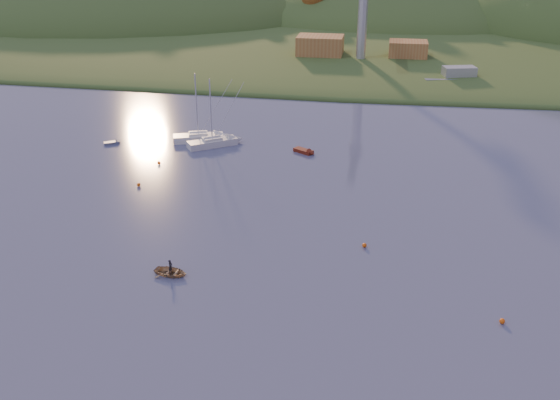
% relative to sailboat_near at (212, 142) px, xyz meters
% --- Properties ---
extents(far_shore, '(620.00, 220.00, 1.50)m').
position_rel_sailboat_near_xyz_m(far_shore, '(18.16, 169.10, -0.71)').
color(far_shore, '#2C431A').
rests_on(far_shore, ground).
extents(shore_slope, '(640.00, 150.00, 7.00)m').
position_rel_sailboat_near_xyz_m(shore_slope, '(18.16, 104.10, -0.71)').
color(shore_slope, '#2C431A').
rests_on(shore_slope, ground).
extents(hill_left, '(170.00, 140.00, 44.00)m').
position_rel_sailboat_near_xyz_m(hill_left, '(-71.84, 139.10, -0.71)').
color(hill_left, '#2C431A').
rests_on(hill_left, ground).
extents(hill_center, '(140.00, 120.00, 36.00)m').
position_rel_sailboat_near_xyz_m(hill_center, '(28.16, 149.10, -0.71)').
color(hill_center, '#2C431A').
rests_on(hill_center, ground).
extents(hillside_trees, '(280.00, 50.00, 32.00)m').
position_rel_sailboat_near_xyz_m(hillside_trees, '(18.16, 124.10, -0.71)').
color(hillside_trees, '#23481A').
rests_on(hillside_trees, ground).
extents(wharf, '(42.00, 16.00, 2.40)m').
position_rel_sailboat_near_xyz_m(wharf, '(23.16, 61.10, 0.49)').
color(wharf, slate).
rests_on(wharf, ground).
extents(shed_west, '(11.00, 8.00, 4.80)m').
position_rel_sailboat_near_xyz_m(shed_west, '(10.16, 62.10, 4.09)').
color(shed_west, '#9F6535').
rests_on(shed_west, wharf).
extents(shed_east, '(9.00, 7.00, 4.00)m').
position_rel_sailboat_near_xyz_m(shed_east, '(31.16, 63.10, 3.69)').
color(shed_east, '#9F6535').
rests_on(shed_east, wharf).
extents(sailboat_near, '(7.72, 6.44, 10.83)m').
position_rel_sailboat_near_xyz_m(sailboat_near, '(0.00, 0.00, 0.00)').
color(sailboat_near, silver).
rests_on(sailboat_near, ground).
extents(sailboat_far, '(8.35, 4.85, 11.11)m').
position_rel_sailboat_near_xyz_m(sailboat_far, '(-2.89, 2.01, 0.01)').
color(sailboat_far, white).
rests_on(sailboat_far, ground).
extents(canoe, '(3.78, 2.94, 0.72)m').
position_rel_sailboat_near_xyz_m(canoe, '(6.26, -38.68, -0.35)').
color(canoe, '#A28259').
rests_on(canoe, ground).
extents(paddler, '(0.42, 0.58, 1.47)m').
position_rel_sailboat_near_xyz_m(paddler, '(6.26, -38.68, 0.02)').
color(paddler, black).
rests_on(paddler, ground).
extents(red_tender, '(3.82, 3.10, 1.27)m').
position_rel_sailboat_near_xyz_m(red_tender, '(15.22, -0.86, -0.45)').
color(red_tender, '#5B1A0D').
rests_on(red_tender, ground).
extents(grey_dinghy, '(2.79, 2.24, 1.00)m').
position_rel_sailboat_near_xyz_m(grey_dinghy, '(-15.79, -1.46, -0.51)').
color(grey_dinghy, slate).
rests_on(grey_dinghy, ground).
extents(work_vessel, '(16.82, 9.45, 4.09)m').
position_rel_sailboat_near_xyz_m(work_vessel, '(41.82, 47.16, 0.75)').
color(work_vessel, slate).
rests_on(work_vessel, ground).
extents(buoy_1, '(0.50, 0.50, 0.50)m').
position_rel_sailboat_near_xyz_m(buoy_1, '(25.28, -29.52, -0.46)').
color(buoy_1, '#DE540B').
rests_on(buoy_1, ground).
extents(buoy_2, '(0.50, 0.50, 0.50)m').
position_rel_sailboat_near_xyz_m(buoy_2, '(-5.48, -17.44, -0.46)').
color(buoy_2, '#DE540B').
rests_on(buoy_2, ground).
extents(buoy_3, '(0.50, 0.50, 0.50)m').
position_rel_sailboat_near_xyz_m(buoy_3, '(-5.61, -9.10, -0.46)').
color(buoy_3, '#DE540B').
rests_on(buoy_3, ground).
extents(buoy_4, '(0.50, 0.50, 0.50)m').
position_rel_sailboat_near_xyz_m(buoy_4, '(38.01, -41.68, -0.46)').
color(buoy_4, '#DE540B').
rests_on(buoy_4, ground).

